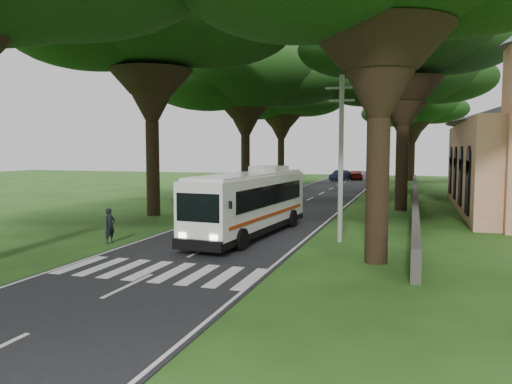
{
  "coord_description": "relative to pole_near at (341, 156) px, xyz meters",
  "views": [
    {
      "loc": [
        8.85,
        -18.04,
        4.51
      ],
      "look_at": [
        0.8,
        7.36,
        2.2
      ],
      "focal_mm": 35.0,
      "sensor_mm": 36.0,
      "label": 1
    }
  ],
  "objects": [
    {
      "name": "tree_l_far",
      "position": [
        -14.0,
        42.0,
        7.3
      ],
      "size": [
        13.78,
        13.78,
        14.55
      ],
      "color": "black",
      "rests_on": "ground"
    },
    {
      "name": "property_wall",
      "position": [
        3.5,
        18.0,
        -3.58
      ],
      "size": [
        0.35,
        50.0,
        1.2
      ],
      "primitive_type": "cube",
      "color": "#383533",
      "rests_on": "ground"
    },
    {
      "name": "pedestrian",
      "position": [
        -10.43,
        -3.7,
        -3.33
      ],
      "size": [
        0.5,
        0.68,
        1.69
      ],
      "primitive_type": "imported",
      "rotation": [
        0.0,
        0.0,
        1.4
      ],
      "color": "black",
      "rests_on": "ground"
    },
    {
      "name": "pole_near",
      "position": [
        0.0,
        0.0,
        0.0
      ],
      "size": [
        1.6,
        0.24,
        8.0
      ],
      "color": "gray",
      "rests_on": "ground"
    },
    {
      "name": "distant_car_b",
      "position": [
        -6.55,
        46.59,
        -3.41
      ],
      "size": [
        2.65,
        4.76,
        1.49
      ],
      "primitive_type": "imported",
      "rotation": [
        0.0,
        0.0,
        -0.25
      ],
      "color": "#20244C",
      "rests_on": "road"
    },
    {
      "name": "coach_bus",
      "position": [
        -4.7,
        0.36,
        -2.42
      ],
      "size": [
        3.31,
        11.24,
        3.27
      ],
      "rotation": [
        0.0,
        0.0,
        -0.08
      ],
      "color": "white",
      "rests_on": "ground"
    },
    {
      "name": "tree_r_far",
      "position": [
        3.0,
        50.0,
        6.27
      ],
      "size": [
        12.71,
        12.71,
        13.31
      ],
      "color": "black",
      "rests_on": "ground"
    },
    {
      "name": "tree_r_midb",
      "position": [
        2.0,
        32.0,
        8.21
      ],
      "size": [
        16.12,
        16.12,
        15.9
      ],
      "color": "black",
      "rests_on": "ground"
    },
    {
      "name": "road",
      "position": [
        -5.5,
        19.0,
        -4.17
      ],
      "size": [
        8.0,
        120.0,
        0.04
      ],
      "primitive_type": "cube",
      "color": "black",
      "rests_on": "ground"
    },
    {
      "name": "tree_l_midb",
      "position": [
        -13.0,
        24.0,
        7.53
      ],
      "size": [
        16.08,
        16.08,
        15.2
      ],
      "color": "black",
      "rests_on": "ground"
    },
    {
      "name": "ground",
      "position": [
        -5.5,
        -6.0,
        -4.18
      ],
      "size": [
        140.0,
        140.0,
        0.0
      ],
      "primitive_type": "plane",
      "color": "#1E4112",
      "rests_on": "ground"
    },
    {
      "name": "pole_mid",
      "position": [
        0.0,
        20.0,
        0.0
      ],
      "size": [
        1.6,
        0.24,
        8.0
      ],
      "color": "gray",
      "rests_on": "ground"
    },
    {
      "name": "crosswalk",
      "position": [
        -5.5,
        -8.0,
        -4.18
      ],
      "size": [
        8.0,
        3.0,
        0.01
      ],
      "primitive_type": "cube",
      "color": "silver",
      "rests_on": "ground"
    },
    {
      "name": "pole_far",
      "position": [
        0.0,
        40.0,
        0.0
      ],
      "size": [
        1.6,
        0.24,
        8.0
      ],
      "color": "gray",
      "rests_on": "ground"
    },
    {
      "name": "distant_car_c",
      "position": [
        -4.7,
        50.01,
        -3.5
      ],
      "size": [
        2.48,
        4.73,
        1.31
      ],
      "primitive_type": "imported",
      "rotation": [
        0.0,
        0.0,
        3.29
      ],
      "color": "maroon",
      "rests_on": "road"
    },
    {
      "name": "tree_l_mida",
      "position": [
        -13.5,
        6.0,
        8.75
      ],
      "size": [
        15.36,
        15.36,
        16.3
      ],
      "color": "black",
      "rests_on": "ground"
    },
    {
      "name": "tree_r_mida",
      "position": [
        2.5,
        14.0,
        8.29
      ],
      "size": [
        13.45,
        13.45,
        15.51
      ],
      "color": "black",
      "rests_on": "ground"
    }
  ]
}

